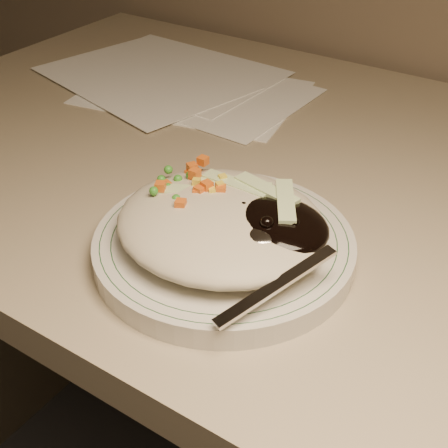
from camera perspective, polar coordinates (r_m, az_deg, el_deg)
The scene contains 5 objects.
desk at distance 0.81m, azimuth 13.43°, elevation -9.82°, with size 1.40×0.70×0.74m.
plate at distance 0.58m, azimuth 0.00°, elevation -2.12°, with size 0.24×0.24×0.02m, color silver.
plate_rim at distance 0.57m, azimuth -0.00°, elevation -1.32°, with size 0.23×0.23×0.00m.
meal at distance 0.55m, azimuth 0.33°, elevation 0.31°, with size 0.21×0.19×0.05m.
papers at distance 0.95m, azimuth -4.22°, elevation 12.78°, with size 0.43×0.30×0.00m.
Camera 1 is at (0.16, 0.81, 1.10)m, focal length 50.00 mm.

